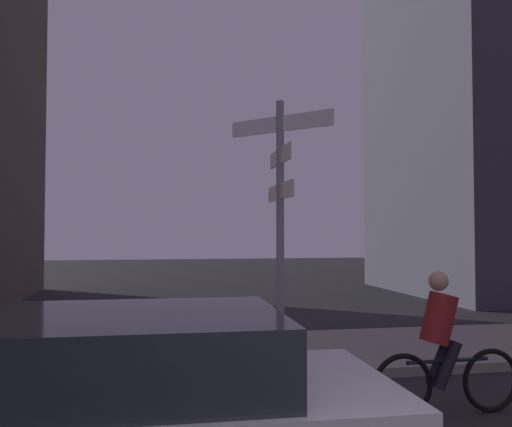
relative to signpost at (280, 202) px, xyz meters
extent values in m
cube|color=gray|center=(-0.42, 0.70, -2.44)|extent=(40.00, 2.97, 0.14)
cylinder|color=gray|center=(0.00, 0.00, -0.42)|extent=(0.12, 0.12, 3.91)
cube|color=white|center=(0.00, 0.00, 1.19)|extent=(1.29, 1.29, 0.24)
cube|color=beige|center=(0.00, 0.00, 0.69)|extent=(0.03, 1.28, 0.24)
cube|color=beige|center=(0.00, 0.00, 0.15)|extent=(0.03, 1.57, 0.24)
cube|color=#B7B7BC|center=(-2.14, -3.80, -1.88)|extent=(4.17, 1.93, 0.56)
cube|color=#23282D|center=(-1.99, -3.81, -1.33)|extent=(2.18, 1.75, 0.53)
cylinder|color=black|center=(-0.75, -2.89, -2.19)|extent=(0.64, 0.23, 0.64)
torus|color=black|center=(1.92, -2.33, -2.15)|extent=(0.72, 0.09, 0.72)
torus|color=black|center=(0.82, -2.37, -2.15)|extent=(0.72, 0.09, 0.72)
cylinder|color=black|center=(1.37, -2.35, -1.90)|extent=(1.00, 0.08, 0.04)
cylinder|color=maroon|center=(1.27, -2.35, -1.43)|extent=(0.46, 0.34, 0.61)
sphere|color=tan|center=(1.27, -2.35, -1.01)|extent=(0.22, 0.22, 0.22)
cylinder|color=black|center=(1.31, -2.26, -1.93)|extent=(0.35, 0.13, 0.55)
cylinder|color=black|center=(1.32, -2.44, -1.93)|extent=(0.35, 0.13, 0.55)
camera|label=1|loc=(-1.85, -7.87, -0.47)|focal=37.44mm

